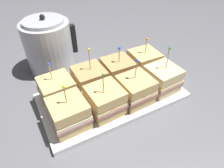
# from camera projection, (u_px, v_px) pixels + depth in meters

# --- Properties ---
(ground_plane) EXTENTS (6.00, 6.00, 0.00)m
(ground_plane) POSITION_uv_depth(u_px,v_px,m) (112.00, 98.00, 0.73)
(ground_plane) COLOR slate
(serving_platter) EXTENTS (0.50, 0.27, 0.02)m
(serving_platter) POSITION_uv_depth(u_px,v_px,m) (112.00, 96.00, 0.72)
(serving_platter) COLOR white
(serving_platter) RESTS_ON ground_plane
(sandwich_front_far_left) EXTENTS (0.11, 0.11, 0.15)m
(sandwich_front_far_left) POSITION_uv_depth(u_px,v_px,m) (69.00, 114.00, 0.59)
(sandwich_front_far_left) COLOR tan
(sandwich_front_far_left) RESTS_ON serving_platter
(sandwich_front_center_left) EXTENTS (0.11, 0.11, 0.16)m
(sandwich_front_center_left) POSITION_uv_depth(u_px,v_px,m) (105.00, 101.00, 0.63)
(sandwich_front_center_left) COLOR tan
(sandwich_front_center_left) RESTS_ON serving_platter
(sandwich_front_center_right) EXTENTS (0.11, 0.11, 0.16)m
(sandwich_front_center_right) POSITION_uv_depth(u_px,v_px,m) (135.00, 90.00, 0.67)
(sandwich_front_center_right) COLOR tan
(sandwich_front_center_right) RESTS_ON serving_platter
(sandwich_front_far_right) EXTENTS (0.11, 0.11, 0.17)m
(sandwich_front_far_right) POSITION_uv_depth(u_px,v_px,m) (162.00, 79.00, 0.71)
(sandwich_front_far_right) COLOR beige
(sandwich_front_far_right) RESTS_ON serving_platter
(sandwich_back_far_left) EXTENTS (0.11, 0.11, 0.15)m
(sandwich_back_far_left) POSITION_uv_depth(u_px,v_px,m) (57.00, 91.00, 0.66)
(sandwich_back_far_left) COLOR tan
(sandwich_back_far_left) RESTS_ON serving_platter
(sandwich_back_center_left) EXTENTS (0.11, 0.11, 0.17)m
(sandwich_back_center_left) POSITION_uv_depth(u_px,v_px,m) (90.00, 80.00, 0.71)
(sandwich_back_center_left) COLOR tan
(sandwich_back_center_left) RESTS_ON serving_platter
(sandwich_back_center_right) EXTENTS (0.11, 0.11, 0.15)m
(sandwich_back_center_right) POSITION_uv_depth(u_px,v_px,m) (118.00, 71.00, 0.75)
(sandwich_back_center_right) COLOR tan
(sandwich_back_center_right) RESTS_ON serving_platter
(sandwich_back_far_right) EXTENTS (0.11, 0.11, 0.15)m
(sandwich_back_far_right) POSITION_uv_depth(u_px,v_px,m) (144.00, 63.00, 0.79)
(sandwich_back_far_right) COLOR tan
(sandwich_back_far_right) RESTS_ON serving_platter
(kettle_steel) EXTENTS (0.21, 0.19, 0.23)m
(kettle_steel) POSITION_uv_depth(u_px,v_px,m) (49.00, 46.00, 0.81)
(kettle_steel) COLOR #B7BABF
(kettle_steel) RESTS_ON ground_plane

